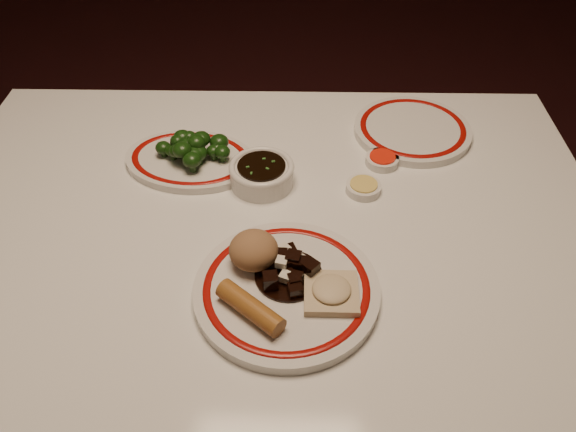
# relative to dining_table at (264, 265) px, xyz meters

# --- Properties ---
(dining_table) EXTENTS (1.20, 0.90, 0.75)m
(dining_table) POSITION_rel_dining_table_xyz_m (0.00, 0.00, 0.00)
(dining_table) COLOR white
(dining_table) RESTS_ON ground
(main_plate) EXTENTS (0.30, 0.30, 0.02)m
(main_plate) POSITION_rel_dining_table_xyz_m (0.04, -0.14, 0.10)
(main_plate) COLOR silver
(main_plate) RESTS_ON dining_table
(rice_mound) EXTENTS (0.08, 0.08, 0.05)m
(rice_mound) POSITION_rel_dining_table_xyz_m (-0.01, -0.09, 0.14)
(rice_mound) COLOR #9A6D48
(rice_mound) RESTS_ON main_plate
(spring_roll) EXTENTS (0.10, 0.09, 0.03)m
(spring_roll) POSITION_rel_dining_table_xyz_m (-0.01, -0.19, 0.12)
(spring_roll) COLOR #9A6025
(spring_roll) RESTS_ON main_plate
(fried_wonton) EXTENTS (0.08, 0.08, 0.02)m
(fried_wonton) POSITION_rel_dining_table_xyz_m (0.11, -0.16, 0.12)
(fried_wonton) COLOR #CAB68E
(fried_wonton) RESTS_ON main_plate
(stirfry_heap) EXTENTS (0.10, 0.10, 0.03)m
(stirfry_heap) POSITION_rel_dining_table_xyz_m (0.05, -0.12, 0.12)
(stirfry_heap) COLOR black
(stirfry_heap) RESTS_ON main_plate
(broccoli_plate) EXTENTS (0.28, 0.26, 0.02)m
(broccoli_plate) POSITION_rel_dining_table_xyz_m (-0.15, 0.18, 0.10)
(broccoli_plate) COLOR silver
(broccoli_plate) RESTS_ON dining_table
(broccoli_pile) EXTENTS (0.14, 0.09, 0.05)m
(broccoli_pile) POSITION_rel_dining_table_xyz_m (-0.14, 0.18, 0.13)
(broccoli_pile) COLOR #23471C
(broccoli_pile) RESTS_ON broccoli_plate
(soy_bowl) EXTENTS (0.12, 0.12, 0.04)m
(soy_bowl) POSITION_rel_dining_table_xyz_m (-0.01, 0.12, 0.11)
(soy_bowl) COLOR silver
(soy_bowl) RESTS_ON dining_table
(sweet_sour_dish) EXTENTS (0.06, 0.06, 0.02)m
(sweet_sour_dish) POSITION_rel_dining_table_xyz_m (0.22, 0.18, 0.10)
(sweet_sour_dish) COLOR silver
(sweet_sour_dish) RESTS_ON dining_table
(mustard_dish) EXTENTS (0.06, 0.06, 0.02)m
(mustard_dish) POSITION_rel_dining_table_xyz_m (0.18, 0.10, 0.10)
(mustard_dish) COLOR silver
(mustard_dish) RESTS_ON dining_table
(far_plate) EXTENTS (0.31, 0.31, 0.02)m
(far_plate) POSITION_rel_dining_table_xyz_m (0.29, 0.29, 0.10)
(far_plate) COLOR silver
(far_plate) RESTS_ON dining_table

